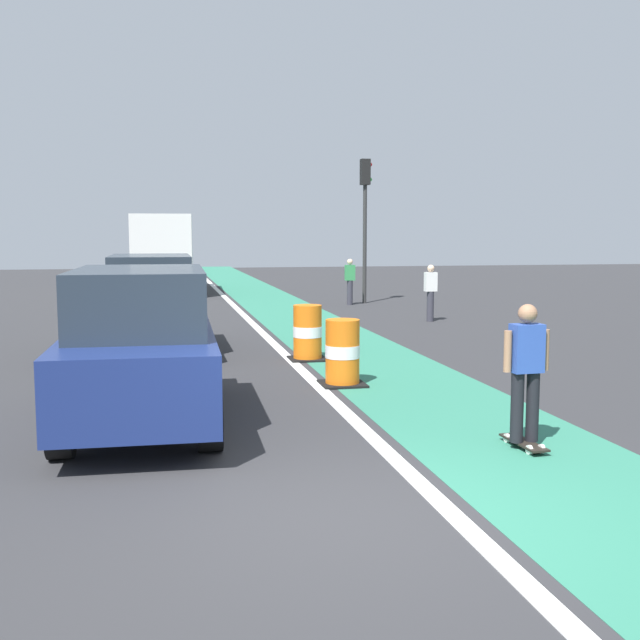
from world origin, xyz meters
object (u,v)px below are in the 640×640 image
skateboarder_on_lane (526,371)px  traffic_barrel_mid (308,333)px  parked_suv_nearest (141,346)px  traffic_light_corner (365,205)px  pedestrian_crossing (350,280)px  delivery_truck_down_block (165,249)px  pedestrian_waiting (431,291)px  traffic_barrel_front (342,353)px  parked_suv_second (151,303)px

skateboarder_on_lane → traffic_barrel_mid: bearing=100.8°
parked_suv_nearest → skateboarder_on_lane: bearing=-25.5°
skateboarder_on_lane → traffic_light_corner: (3.10, 18.51, 2.59)m
skateboarder_on_lane → pedestrian_crossing: (2.41, 17.96, -0.05)m
traffic_barrel_mid → delivery_truck_down_block: bearing=98.0°
traffic_light_corner → pedestrian_waiting: traffic_light_corner is taller
parked_suv_nearest → pedestrian_waiting: parked_suv_nearest is taller
skateboarder_on_lane → delivery_truck_down_block: 25.35m
traffic_light_corner → pedestrian_waiting: (0.31, -5.98, -2.64)m
parked_suv_nearest → traffic_barrel_mid: 5.58m
skateboarder_on_lane → traffic_barrel_front: size_ratio=1.55×
parked_suv_nearest → pedestrian_crossing: 17.27m
skateboarder_on_lane → parked_suv_nearest: (-4.37, 2.08, 0.12)m
pedestrian_crossing → traffic_barrel_mid: bearing=-108.1°
traffic_light_corner → pedestrian_crossing: 2.78m
skateboarder_on_lane → parked_suv_nearest: 4.85m
traffic_barrel_front → pedestrian_crossing: (3.61, 13.88, 0.33)m
parked_suv_second → pedestrian_waiting: parked_suv_second is taller
skateboarder_on_lane → delivery_truck_down_block: delivery_truck_down_block is taller
traffic_light_corner → pedestrian_crossing: size_ratio=3.17×
traffic_barrel_front → traffic_light_corner: size_ratio=0.21×
traffic_light_corner → pedestrian_waiting: 6.54m
parked_suv_nearest → delivery_truck_down_block: bearing=88.7°
skateboarder_on_lane → traffic_barrel_mid: size_ratio=1.55×
parked_suv_second → traffic_light_corner: 12.76m
skateboarder_on_lane → traffic_light_corner: bearing=80.5°
traffic_light_corner → pedestrian_crossing: traffic_light_corner is taller
traffic_barrel_front → traffic_barrel_mid: 2.62m
parked_suv_second → pedestrian_crossing: parked_suv_second is taller
traffic_light_corner → traffic_barrel_front: bearing=-106.6°
skateboarder_on_lane → parked_suv_nearest: size_ratio=0.36×
skateboarder_on_lane → parked_suv_nearest: bearing=154.5°
traffic_barrel_mid → pedestrian_crossing: bearing=71.9°
parked_suv_nearest → delivery_truck_down_block: delivery_truck_down_block is taller
parked_suv_second → traffic_barrel_front: size_ratio=4.23×
skateboarder_on_lane → pedestrian_crossing: size_ratio=1.05×
skateboarder_on_lane → parked_suv_second: bearing=117.1°
parked_suv_second → delivery_truck_down_block: delivery_truck_down_block is taller
parked_suv_nearest → traffic_barrel_mid: size_ratio=4.26×
traffic_barrel_mid → pedestrian_crossing: (3.69, 11.26, 0.33)m
traffic_light_corner → pedestrian_waiting: bearing=-87.0°
traffic_barrel_front → pedestrian_crossing: 14.35m
delivery_truck_down_block → traffic_light_corner: traffic_light_corner is taller
parked_suv_second → traffic_barrel_front: 5.35m
parked_suv_nearest → traffic_barrel_mid: (3.10, 4.61, -0.50)m
parked_suv_second → delivery_truck_down_block: 16.66m
skateboarder_on_lane → traffic_light_corner: 18.95m
delivery_truck_down_block → parked_suv_second: bearing=-91.5°
parked_suv_nearest → pedestrian_waiting: 13.03m
traffic_barrel_mid → traffic_light_corner: bearing=69.7°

